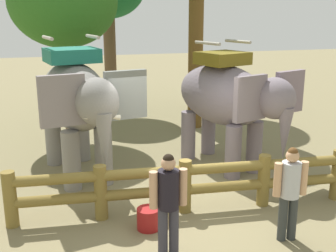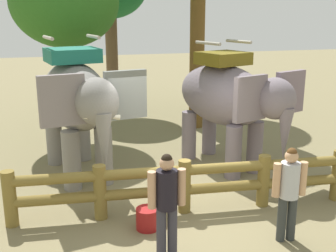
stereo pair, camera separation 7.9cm
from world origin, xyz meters
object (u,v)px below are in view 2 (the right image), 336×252
elephant_near_left (78,100)px  feed_bucket (148,219)px  log_fence (185,182)px  tree_deep_back (65,2)px  elephant_center (228,99)px  tourist_man_in_blue (167,198)px  tourist_woman_in_black (289,188)px

elephant_near_left → feed_bucket: size_ratio=9.30×
log_fence → tree_deep_back: tree_deep_back is taller
elephant_center → feed_bucket: elephant_center is taller
tourist_man_in_blue → tree_deep_back: tree_deep_back is taller
elephant_center → tree_deep_back: tree_deep_back is taller
elephant_near_left → tree_deep_back: bearing=90.9°
elephant_near_left → tourist_man_in_blue: size_ratio=2.27×
tourist_woman_in_black → feed_bucket: bearing=155.8°
elephant_center → feed_bucket: size_ratio=8.87×
log_fence → elephant_near_left: size_ratio=1.71×
log_fence → elephant_near_left: elephant_near_left is taller
log_fence → tourist_woman_in_black: tourist_woman_in_black is taller
tourist_woman_in_black → tourist_man_in_blue: size_ratio=0.97×
elephant_center → elephant_near_left: bearing=174.9°
tourist_woman_in_black → tree_deep_back: tree_deep_back is taller
log_fence → elephant_near_left: bearing=127.2°
elephant_near_left → log_fence: bearing=-52.8°
log_fence → tourist_woman_in_black: (1.35, -1.46, 0.35)m
tourist_man_in_blue → tree_deep_back: 7.72m
tree_deep_back → feed_bucket: 7.27m
elephant_center → tourist_woman_in_black: 3.63m
tourist_woman_in_black → log_fence: bearing=132.8°
tree_deep_back → feed_bucket: bearing=-80.5°
elephant_center → tourist_man_in_blue: bearing=-125.3°
tourist_woman_in_black → elephant_center: bearing=84.1°
tourist_man_in_blue → elephant_center: bearing=54.7°
elephant_near_left → tourist_man_in_blue: bearing=-73.8°
elephant_near_left → tree_deep_back: 3.92m
tourist_woman_in_black → feed_bucket: tourist_woman_in_black is taller
elephant_near_left → tree_deep_back: tree_deep_back is taller
log_fence → elephant_near_left: (-1.80, 2.38, 1.22)m
elephant_center → feed_bucket: bearing=-135.1°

